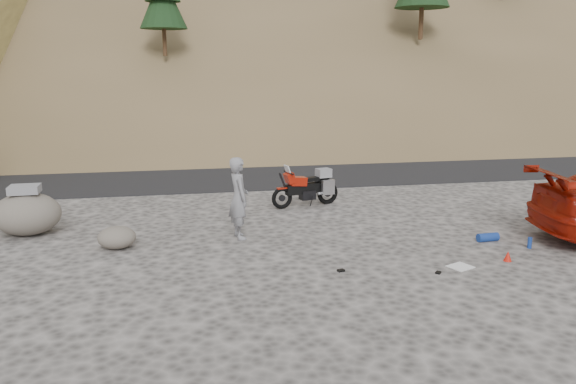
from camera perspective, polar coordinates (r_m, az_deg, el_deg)
name	(u,v)px	position (r m, az deg, el deg)	size (l,w,h in m)	color
ground	(347,243)	(12.27, 6.06, -5.13)	(140.00, 140.00, 0.00)	#3E3B39
road	(278,170)	(20.81, -1.07, 2.25)	(120.00, 7.00, 0.05)	black
motorcycle	(309,188)	(15.30, 2.10, 0.45)	(1.97, 0.87, 1.20)	black
man	(239,237)	(12.61, -4.95, -4.63)	(0.66, 0.43, 1.81)	gray
boulder	(27,213)	(13.96, -25.00, -1.96)	(1.67, 1.49, 1.14)	#534D47
small_rock	(117,237)	(12.30, -17.00, -4.44)	(0.99, 0.94, 0.47)	#534D47
gear_white_cloth	(460,267)	(11.25, 17.11, -7.26)	(0.42, 0.37, 0.01)	white
gear_blue_mat	(488,237)	(13.01, 19.63, -4.35)	(0.19, 0.19, 0.47)	navy
gear_bottle	(530,243)	(12.84, 23.35, -4.76)	(0.09, 0.09, 0.24)	navy
gear_funnel	(508,256)	(11.85, 21.43, -6.08)	(0.16, 0.16, 0.20)	red
gear_glove_a	(341,270)	(10.58, 5.40, -7.94)	(0.13, 0.09, 0.04)	black
gear_glove_b	(438,273)	(10.79, 15.02, -7.91)	(0.11, 0.08, 0.04)	black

